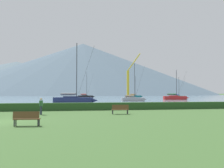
# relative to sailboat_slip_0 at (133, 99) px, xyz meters

# --- Properties ---
(harbor_water) EXTENTS (320.00, 246.00, 0.00)m
(harbor_water) POSITION_rel_sailboat_slip_0_xyz_m (-21.54, 95.86, -0.57)
(harbor_water) COLOR slate
(harbor_water) RESTS_ON ground_plane
(hedge_line) EXTENTS (80.00, 1.20, 0.92)m
(hedge_line) POSITION_rel_sailboat_slip_0_xyz_m (-21.54, -30.14, -0.12)
(hedge_line) COLOR #284C23
(hedge_line) RESTS_ON ground_plane
(sailboat_slip_0) EXTENTS (6.81, 2.33, 9.93)m
(sailboat_slip_0) POSITION_rel_sailboat_slip_0_xyz_m (0.00, 0.00, 0.00)
(sailboat_slip_0) COLOR #9E9EA3
(sailboat_slip_0) RESTS_ON harbor_water
(sailboat_slip_1) EXTENTS (7.12, 3.02, 9.99)m
(sailboat_slip_1) POSITION_rel_sailboat_slip_0_xyz_m (13.57, 46.59, 0.02)
(sailboat_slip_1) COLOR #19707A
(sailboat_slip_1) RESTS_ON harbor_water
(sailboat_slip_2) EXTENTS (6.72, 2.91, 8.60)m
(sailboat_slip_2) POSITION_rel_sailboat_slip_0_xyz_m (27.36, 30.42, -0.02)
(sailboat_slip_2) COLOR #236B38
(sailboat_slip_2) RESTS_ON harbor_water
(sailboat_slip_3) EXTENTS (9.18, 4.82, 12.50)m
(sailboat_slip_3) POSITION_rel_sailboat_slip_0_xyz_m (-15.46, -10.54, 0.19)
(sailboat_slip_3) COLOR navy
(sailboat_slip_3) RESTS_ON harbor_water
(sailboat_slip_4) EXTENTS (8.33, 3.66, 9.49)m
(sailboat_slip_4) POSITION_rel_sailboat_slip_0_xyz_m (17.01, 11.19, 0.10)
(sailboat_slip_4) COLOR red
(sailboat_slip_4) RESTS_ON harbor_water
(sailboat_slip_5) EXTENTS (7.51, 3.48, 11.15)m
(sailboat_slip_5) POSITION_rel_sailboat_slip_0_xyz_m (-9.42, 44.63, 0.06)
(sailboat_slip_5) COLOR black
(sailboat_slip_5) RESTS_ON harbor_water
(park_bench_near_path) EXTENTS (1.69, 0.64, 0.95)m
(park_bench_near_path) POSITION_rel_sailboat_slip_0_xyz_m (-19.03, -43.61, -0.04)
(park_bench_near_path) COLOR brown
(park_bench_near_path) RESTS_ON ground_plane
(park_bench_under_tree) EXTENTS (1.70, 0.53, 0.95)m
(park_bench_under_tree) POSITION_rel_sailboat_slip_0_xyz_m (-11.29, -36.32, -0.04)
(park_bench_under_tree) COLOR brown
(park_bench_under_tree) RESTS_ON ground_plane
(person_seated_viewer) EXTENTS (0.36, 0.56, 1.65)m
(person_seated_viewer) POSITION_rel_sailboat_slip_0_xyz_m (-19.09, -35.48, 0.40)
(person_seated_viewer) COLOR #2D3347
(person_seated_viewer) RESTS_ON ground_plane
(dock_crane) EXTENTS (6.16, 2.00, 18.10)m
(dock_crane) POSITION_rel_sailboat_slip_0_xyz_m (6.65, 30.98, 4.60)
(dock_crane) COLOR #333338
(dock_crane) RESTS_ON ground_plane
(distant_hill_west_ridge) EXTENTS (339.92, 339.92, 47.53)m
(distant_hill_west_ridge) POSITION_rel_sailboat_slip_0_xyz_m (-92.60, 298.84, 23.19)
(distant_hill_west_ridge) COLOR slate
(distant_hill_west_ridge) RESTS_ON ground_plane
(distant_hill_central_peak) EXTENTS (346.85, 346.85, 70.79)m
(distant_hill_central_peak) POSITION_rel_sailboat_slip_0_xyz_m (1.26, 267.75, 34.82)
(distant_hill_central_peak) COLOR #4C6070
(distant_hill_central_peak) RESTS_ON ground_plane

